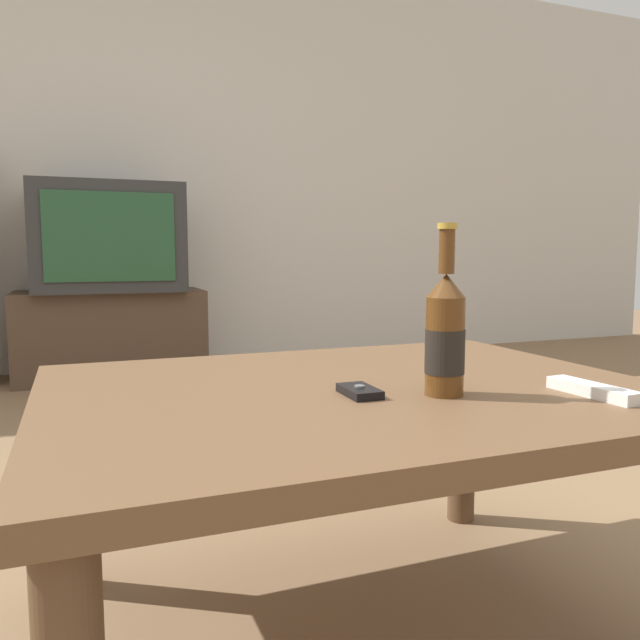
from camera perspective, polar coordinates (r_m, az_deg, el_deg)
name	(u,v)px	position (r m, az deg, el deg)	size (l,w,h in m)	color
ground_plane	(352,633)	(1.31, 2.96, -26.65)	(12.00, 12.00, 0.00)	#846647
back_wall	(152,156)	(4.09, -15.10, 14.28)	(8.00, 0.05, 2.60)	beige
coffee_table	(353,421)	(1.14, 3.07, -9.20)	(1.07, 0.83, 0.47)	brown
tv_stand	(111,334)	(3.75, -18.54, -1.21)	(1.02, 0.47, 0.49)	#4C3828
television	(108,238)	(3.72, -18.82, 7.11)	(0.79, 0.59, 0.59)	#2D2D2D
beer_bottle	(445,335)	(1.05, 11.36, -1.36)	(0.07, 0.07, 0.28)	#563314
cell_phone	(360,391)	(1.05, 3.63, -6.51)	(0.05, 0.09, 0.02)	black
remote_control	(593,390)	(1.13, 23.67, -5.88)	(0.05, 0.17, 0.02)	white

